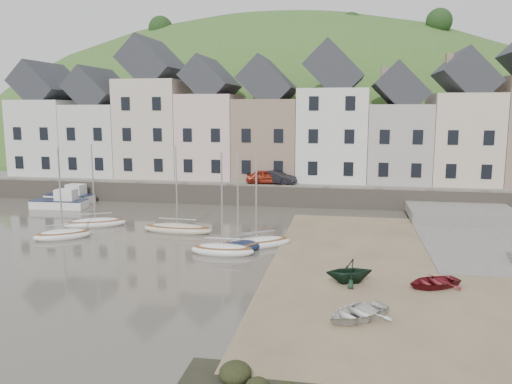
% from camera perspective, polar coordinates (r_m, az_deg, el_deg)
% --- Properties ---
extents(ground, '(160.00, 160.00, 0.00)m').
position_cam_1_polar(ground, '(30.11, -2.02, -7.46)').
color(ground, '#474237').
rests_on(ground, ground).
extents(quay_land, '(90.00, 30.00, 1.50)m').
position_cam_1_polar(quay_land, '(61.01, 4.30, 1.77)').
color(quay_land, '#3A5823').
rests_on(quay_land, ground).
extents(quay_street, '(70.00, 7.00, 0.10)m').
position_cam_1_polar(quay_street, '(49.58, 2.95, 0.99)').
color(quay_street, slate).
rests_on(quay_street, quay_land).
extents(seawall, '(70.00, 1.20, 1.80)m').
position_cam_1_polar(seawall, '(46.25, 2.40, -0.42)').
color(seawall, slate).
rests_on(seawall, ground).
extents(beach, '(18.00, 26.00, 0.06)m').
position_cam_1_polar(beach, '(29.88, 19.29, -8.06)').
color(beach, brown).
rests_on(beach, ground).
extents(slipway, '(8.00, 18.00, 0.12)m').
position_cam_1_polar(slipway, '(38.24, 23.36, -4.51)').
color(slipway, slate).
rests_on(slipway, ground).
extents(hillside, '(134.40, 84.00, 84.00)m').
position_cam_1_polar(hillside, '(92.79, 2.85, -7.47)').
color(hillside, '#3A5823').
rests_on(hillside, ground).
extents(townhouse_terrace, '(61.05, 8.00, 13.93)m').
position_cam_1_polar(townhouse_terrace, '(52.39, 5.41, 7.74)').
color(townhouse_terrace, silver).
rests_on(townhouse_terrace, quay_land).
extents(sailboat_0, '(4.67, 3.28, 6.32)m').
position_cam_1_polar(sailboat_0, '(40.09, -17.36, -3.26)').
color(sailboat_0, white).
rests_on(sailboat_0, ground).
extents(sailboat_1, '(3.92, 3.32, 6.32)m').
position_cam_1_polar(sailboat_1, '(37.09, -20.58, -4.42)').
color(sailboat_1, white).
rests_on(sailboat_1, ground).
extents(sailboat_2, '(5.17, 1.77, 6.32)m').
position_cam_1_polar(sailboat_2, '(36.88, -8.66, -4.02)').
color(sailboat_2, beige).
rests_on(sailboat_2, ground).
extents(sailboat_3, '(3.89, 1.51, 6.32)m').
position_cam_1_polar(sailboat_3, '(31.21, -3.73, -6.36)').
color(sailboat_3, white).
rests_on(sailboat_3, ground).
extents(sailboat_4, '(4.83, 3.80, 6.32)m').
position_cam_1_polar(sailboat_4, '(32.67, 0.03, -5.64)').
color(sailboat_4, white).
rests_on(sailboat_4, ground).
extents(sailboat_5, '(3.69, 3.66, 6.32)m').
position_cam_1_polar(sailboat_5, '(31.75, -1.99, -6.07)').
color(sailboat_5, '#131F3C').
rests_on(sailboat_5, ground).
extents(motorboat_0, '(4.84, 1.95, 1.70)m').
position_cam_1_polar(motorboat_0, '(48.17, -20.77, -1.01)').
color(motorboat_0, white).
rests_on(motorboat_0, ground).
extents(motorboat_2, '(4.59, 2.19, 1.70)m').
position_cam_1_polar(motorboat_2, '(50.90, -19.77, -0.43)').
color(motorboat_2, white).
rests_on(motorboat_2, ground).
extents(rowboat_white, '(3.62, 3.55, 0.61)m').
position_cam_1_polar(rowboat_white, '(22.10, 11.06, -12.94)').
color(rowboat_white, silver).
rests_on(rowboat_white, beach).
extents(rowboat_green, '(2.86, 2.65, 1.24)m').
position_cam_1_polar(rowboat_green, '(26.26, 10.27, -8.58)').
color(rowboat_green, black).
rests_on(rowboat_green, beach).
extents(rowboat_red, '(3.27, 2.95, 0.56)m').
position_cam_1_polar(rowboat_red, '(26.77, 18.99, -9.36)').
color(rowboat_red, maroon).
rests_on(rowboat_red, beach).
extents(car_left, '(4.08, 2.21, 1.32)m').
position_cam_1_polar(car_left, '(48.70, 1.17, 1.69)').
color(car_left, maroon).
rests_on(car_left, quay_street).
extents(car_right, '(4.02, 2.49, 1.25)m').
position_cam_1_polar(car_right, '(48.56, 2.26, 1.63)').
color(car_right, black).
rests_on(car_right, quay_street).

